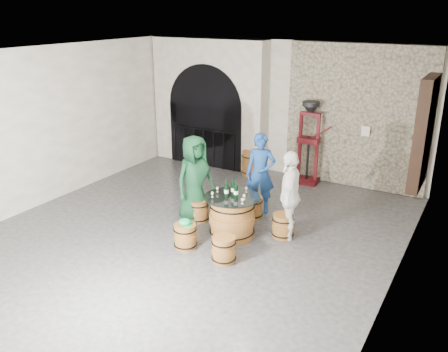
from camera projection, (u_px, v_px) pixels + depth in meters
The scene contains 30 objects.
ground at pixel (192, 234), 8.64m from camera, with size 8.00×8.00×0.00m, color #2D2D30.
wall_back at pixel (283, 109), 11.36m from camera, with size 8.00×8.00×0.00m, color silver.
wall_left at pixel (48, 126), 9.75m from camera, with size 8.00×8.00×0.00m, color silver.
wall_right at pixel (403, 187), 6.46m from camera, with size 8.00×8.00×0.00m, color silver.
ceiling at pixel (187, 54), 7.56m from camera, with size 8.00×8.00×0.00m, color beige.
stone_facing_panel at pixel (357, 118), 10.47m from camera, with size 3.20×0.12×3.18m, color #A0977F.
arched_opening at pixel (210, 104), 12.05m from camera, with size 3.10×0.60×3.19m.
shuttered_window at pixel (423, 133), 8.40m from camera, with size 0.23×1.10×2.00m.
barrel_table at pixel (232, 217), 8.44m from camera, with size 1.00×1.00×0.77m.
barrel_stool_left at pixel (199, 210), 9.12m from camera, with size 0.41×0.41×0.44m.
barrel_stool_far at pixel (253, 207), 9.26m from camera, with size 0.41×0.41×0.44m.
barrel_stool_right at pixel (283, 226), 8.48m from camera, with size 0.41×0.41×0.44m.
barrel_stool_near_right at pixel (224, 249), 7.65m from camera, with size 0.41×0.41×0.44m.
barrel_stool_near_left at pixel (185, 236), 8.09m from camera, with size 0.41×0.41×0.44m.
green_cap at pixel (185, 222), 8.00m from camera, with size 0.25×0.20×0.11m.
person_green at pixel (195, 179), 8.97m from camera, with size 0.82×0.54×1.68m, color #0F381F.
person_blue at pixel (260, 173), 9.36m from camera, with size 0.59×0.39×1.61m, color navy.
person_white at pixel (290, 195), 8.28m from camera, with size 0.94×0.39×1.61m, color white.
wine_bottle_left at pixel (226, 190), 8.27m from camera, with size 0.08×0.08×0.32m.
wine_bottle_center at pixel (236, 191), 8.22m from camera, with size 0.08×0.08×0.32m.
wine_bottle_right at pixel (233, 188), 8.35m from camera, with size 0.08×0.08×0.32m.
tasting_glass_a at pixel (212, 195), 8.27m from camera, with size 0.05×0.05×0.10m, color #B66C23, non-canonical shape.
tasting_glass_b at pixel (244, 197), 8.17m from camera, with size 0.05×0.05×0.10m, color #B66C23, non-canonical shape.
tasting_glass_c at pixel (234, 188), 8.59m from camera, with size 0.05×0.05×0.10m, color #B66C23, non-canonical shape.
tasting_glass_d at pixel (246, 190), 8.50m from camera, with size 0.05×0.05×0.10m, color #B66C23, non-canonical shape.
tasting_glass_e at pixel (242, 201), 8.00m from camera, with size 0.05×0.05×0.10m, color #B66C23, non-canonical shape.
tasting_glass_f at pixel (217, 189), 8.51m from camera, with size 0.05×0.05×0.10m, color #B66C23, non-canonical shape.
side_barrel at pixel (251, 163), 11.59m from camera, with size 0.46×0.46×0.61m.
corking_press at pixel (309, 137), 10.80m from camera, with size 0.80×0.46×1.92m.
control_box at pixel (366, 131), 10.37m from camera, with size 0.18×0.10×0.22m, color silver.
Camera 1 is at (4.40, -6.44, 3.91)m, focal length 38.00 mm.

